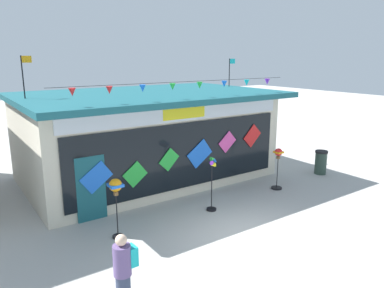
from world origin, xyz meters
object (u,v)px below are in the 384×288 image
Objects in this scene: person_near_camera at (124,273)px; wind_spinner_far_left at (116,191)px; kite_shop_building at (146,135)px; wind_spinner_center_left at (278,162)px; trash_bin at (321,162)px; wind_spinner_left at (212,178)px.

wind_spinner_far_left is at bearing 156.26° from person_near_camera.
wind_spinner_center_left is (3.31, -4.08, -0.71)m from kite_shop_building.
wind_spinner_center_left is at bearing -175.72° from trash_bin.
wind_spinner_left is 6.15m from trash_bin.
person_near_camera is at bearing -157.48° from wind_spinner_center_left.
person_near_camera is 1.68× the size of trash_bin.
wind_spinner_center_left is at bearing 109.82° from person_near_camera.
trash_bin is (6.10, 0.42, -0.59)m from wind_spinner_left.
trash_bin is (6.19, -3.87, -1.26)m from kite_shop_building.
wind_spinner_left reaches higher than wind_spinner_far_left.
kite_shop_building is 4.34m from wind_spinner_left.
wind_spinner_far_left is 1.69× the size of trash_bin.
person_near_camera is (-4.30, -7.24, -0.88)m from kite_shop_building.
wind_spinner_center_left is 1.56× the size of trash_bin.
kite_shop_building reaches higher than wind_spinner_left.
wind_spinner_far_left is 1.01× the size of person_near_camera.
kite_shop_building is 6.18× the size of wind_spinner_center_left.
person_near_camera is at bearing -146.04° from wind_spinner_left.
person_near_camera is (-7.60, -3.15, -0.17)m from wind_spinner_center_left.
wind_spinner_center_left is at bearing -51.02° from kite_shop_building.
kite_shop_building is 5.33m from wind_spinner_far_left.
wind_spinner_far_left reaches higher than trash_bin.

